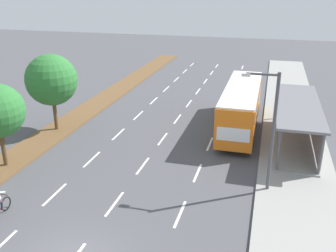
% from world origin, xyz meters
% --- Properties ---
extents(median_strip, '(2.60, 52.00, 0.12)m').
position_xyz_m(median_strip, '(-8.30, 20.00, 0.06)').
color(median_strip, brown).
rests_on(median_strip, ground).
extents(sidewalk_right, '(4.50, 52.00, 0.15)m').
position_xyz_m(sidewalk_right, '(9.25, 20.00, 0.07)').
color(sidewalk_right, gray).
rests_on(sidewalk_right, ground).
extents(lane_divider_left, '(0.14, 47.30, 0.01)m').
position_xyz_m(lane_divider_left, '(-3.50, 18.15, 0.00)').
color(lane_divider_left, white).
rests_on(lane_divider_left, ground).
extents(lane_divider_center, '(0.14, 47.30, 0.01)m').
position_xyz_m(lane_divider_center, '(0.00, 18.15, 0.00)').
color(lane_divider_center, white).
rests_on(lane_divider_center, ground).
extents(lane_divider_right, '(0.14, 47.30, 0.01)m').
position_xyz_m(lane_divider_right, '(3.50, 18.15, 0.00)').
color(lane_divider_right, white).
rests_on(lane_divider_right, ground).
extents(bus_shelter, '(2.90, 10.56, 2.86)m').
position_xyz_m(bus_shelter, '(9.53, 15.27, 1.87)').
color(bus_shelter, gray).
rests_on(bus_shelter, sidewalk_right).
extents(bus, '(2.54, 11.29, 3.37)m').
position_xyz_m(bus, '(5.25, 17.39, 2.07)').
color(bus, orange).
rests_on(bus, ground).
extents(median_tree_third, '(3.82, 3.82, 5.80)m').
position_xyz_m(median_tree_third, '(-8.43, 13.16, 4.00)').
color(median_tree_third, brown).
rests_on(median_tree_third, median_strip).
extents(streetlight, '(1.91, 0.24, 6.50)m').
position_xyz_m(streetlight, '(7.42, 8.11, 3.89)').
color(streetlight, '#4C4C51').
rests_on(streetlight, sidewalk_right).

